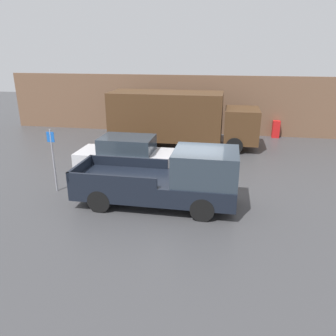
% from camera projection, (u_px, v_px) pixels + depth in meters
% --- Properties ---
extents(ground_plane, '(60.00, 60.00, 0.00)m').
position_uv_depth(ground_plane, '(187.00, 199.00, 12.48)').
color(ground_plane, '#3D3D3F').
extents(building_wall, '(28.00, 0.15, 3.84)m').
position_uv_depth(building_wall, '(208.00, 105.00, 21.77)').
color(building_wall, brown).
rests_on(building_wall, ground).
extents(pickup_truck, '(5.77, 2.11, 2.15)m').
position_uv_depth(pickup_truck, '(171.00, 180.00, 11.65)').
color(pickup_truck, black).
rests_on(pickup_truck, ground).
extents(car, '(4.42, 1.94, 1.62)m').
position_uv_depth(car, '(126.00, 154.00, 15.26)').
color(car, silver).
rests_on(car, ground).
extents(delivery_truck, '(8.49, 2.59, 3.11)m').
position_uv_depth(delivery_truck, '(178.00, 117.00, 19.02)').
color(delivery_truck, '#472D19').
rests_on(delivery_truck, ground).
extents(parking_sign, '(0.30, 0.07, 2.54)m').
position_uv_depth(parking_sign, '(53.00, 157.00, 12.74)').
color(parking_sign, gray).
rests_on(parking_sign, ground).
extents(newspaper_box, '(0.45, 0.40, 1.10)m').
position_uv_depth(newspaper_box, '(276.00, 129.00, 21.18)').
color(newspaper_box, red).
rests_on(newspaper_box, ground).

